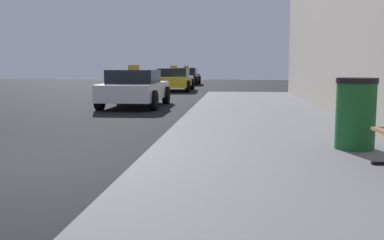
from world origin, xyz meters
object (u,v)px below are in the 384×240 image
at_px(car_yellow, 174,79).
at_px(car_white, 135,88).
at_px(car_black, 186,76).
at_px(trash_bin, 356,113).

bearing_deg(car_yellow, car_white, -89.93).
height_order(car_white, car_black, same).
bearing_deg(trash_bin, car_black, 101.74).
relative_size(car_white, car_yellow, 1.00).
bearing_deg(car_black, trash_bin, -78.26).
xyz_separation_m(car_white, car_yellow, (-0.01, 9.83, 0.00)).
relative_size(trash_bin, car_white, 0.27).
xyz_separation_m(trash_bin, car_yellow, (-5.24, 17.90, -0.04)).
distance_m(car_white, car_black, 18.38).
bearing_deg(car_white, trash_bin, -57.06).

